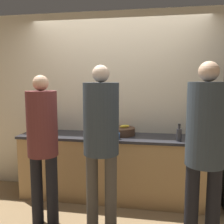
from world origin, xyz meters
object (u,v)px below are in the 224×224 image
object	(u,v)px
person_right	(205,142)
utensil_crock	(46,126)
fruit_bowl	(121,131)
bottle_red	(40,132)
person_left	(43,139)
person_center	(101,132)
bottle_green	(45,128)
cup_blue	(117,136)
bottle_dark	(179,134)

from	to	relation	value
person_right	utensil_crock	world-z (taller)	person_right
fruit_bowl	bottle_red	distance (m)	1.11
person_left	fruit_bowl	xyz separation A→B (m)	(0.76, 0.85, -0.06)
person_center	bottle_green	xyz separation A→B (m)	(-0.97, 0.73, -0.13)
utensil_crock	cup_blue	size ratio (longest dim) A/B	3.26
person_right	cup_blue	xyz separation A→B (m)	(-0.93, 0.78, -0.16)
fruit_bowl	bottle_dark	distance (m)	0.79
person_center	utensil_crock	distance (m)	1.38
person_center	fruit_bowl	bearing A→B (deg)	83.02
bottle_red	cup_blue	size ratio (longest dim) A/B	1.96
person_center	cup_blue	distance (m)	0.60
person_right	fruit_bowl	size ratio (longest dim) A/B	4.76
cup_blue	person_center	bearing A→B (deg)	-98.18
person_center	person_right	distance (m)	1.03
utensil_crock	bottle_green	world-z (taller)	utensil_crock
fruit_bowl	cup_blue	size ratio (longest dim) A/B	4.78
person_left	bottle_red	size ratio (longest dim) A/B	10.88
utensil_crock	bottle_dark	distance (m)	1.91
person_left	person_right	distance (m)	1.68
bottle_dark	bottle_green	bearing A→B (deg)	176.13
person_left	bottle_green	xyz separation A→B (m)	(-0.31, 0.74, -0.04)
fruit_bowl	utensil_crock	distance (m)	1.13
person_left	person_right	xyz separation A→B (m)	(1.67, -0.19, 0.08)
fruit_bowl	bottle_dark	xyz separation A→B (m)	(0.75, -0.23, 0.03)
person_center	fruit_bowl	size ratio (longest dim) A/B	4.73
person_left	bottle_green	bearing A→B (deg)	112.93
utensil_crock	bottle_green	size ratio (longest dim) A/B	1.40
person_right	bottle_red	bearing A→B (deg)	158.76
person_center	bottle_dark	world-z (taller)	person_center
bottle_green	bottle_red	size ratio (longest dim) A/B	1.19
cup_blue	fruit_bowl	bearing A→B (deg)	85.74
person_center	cup_blue	xyz separation A→B (m)	(0.08, 0.57, -0.16)
bottle_green	cup_blue	size ratio (longest dim) A/B	2.33
person_center	bottle_red	bearing A→B (deg)	149.85
person_right	cup_blue	size ratio (longest dim) A/B	22.73
fruit_bowl	cup_blue	distance (m)	0.26
person_left	person_center	bearing A→B (deg)	1.45
person_left	bottle_red	bearing A→B (deg)	118.92
person_center	person_right	bearing A→B (deg)	-11.48
person_center	bottle_red	world-z (taller)	person_center
bottle_green	bottle_dark	bearing A→B (deg)	-3.87
utensil_crock	bottle_dark	bearing A→B (deg)	-8.96
person_right	bottle_green	world-z (taller)	person_right
fruit_bowl	bottle_red	xyz separation A→B (m)	(-1.08, -0.26, 0.01)
person_right	bottle_green	xyz separation A→B (m)	(-1.98, 0.93, -0.12)
utensil_crock	cup_blue	bearing A→B (deg)	-16.36
person_left	person_center	distance (m)	0.66
person_left	bottle_dark	world-z (taller)	person_left
utensil_crock	bottle_red	xyz separation A→B (m)	(0.05, -0.33, -0.01)
utensil_crock	cup_blue	world-z (taller)	utensil_crock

